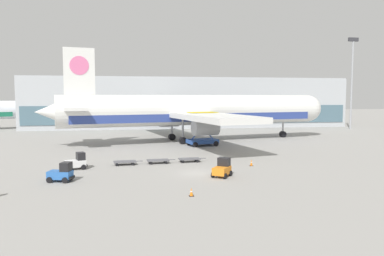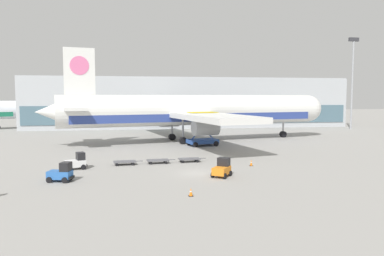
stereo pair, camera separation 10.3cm
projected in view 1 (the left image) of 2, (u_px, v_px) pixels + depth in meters
The scene contains 13 objects.
ground_plane at pixel (198, 173), 42.36m from camera, with size 400.00×400.00×0.00m, color gray.
terminal_building at pixel (188, 102), 109.58m from camera, with size 90.00×18.20×14.00m.
light_mast at pixel (352, 77), 99.77m from camera, with size 2.80×0.50×24.28m.
airplane_main at pixel (194, 111), 72.17m from camera, with size 57.46×48.63×17.00m.
scissor_lift_loader at pixel (202, 133), 66.05m from camera, with size 5.70×4.26×5.96m.
baggage_tug_foreground at pixel (77, 162), 44.63m from camera, with size 2.76×2.29×2.00m.
baggage_tug_mid at pixel (222, 169), 40.48m from camera, with size 2.62×2.81×2.00m.
baggage_tug_far at pixel (62, 173), 38.09m from camera, with size 2.71×2.13×2.00m.
baggage_dolly_lead at pixel (125, 162), 47.46m from camera, with size 3.74×1.67×0.48m.
baggage_dolly_second at pixel (158, 160), 48.54m from camera, with size 3.74×1.67×0.48m.
baggage_dolly_third at pixel (189, 159), 49.62m from camera, with size 3.74×1.67×0.48m.
traffic_cone_near at pixel (191, 192), 32.49m from camera, with size 0.40×0.40×0.75m.
traffic_cone_far at pixel (251, 163), 46.81m from camera, with size 0.40×0.40×0.79m.
Camera 1 is at (-7.58, -41.10, 8.62)m, focal length 35.00 mm.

